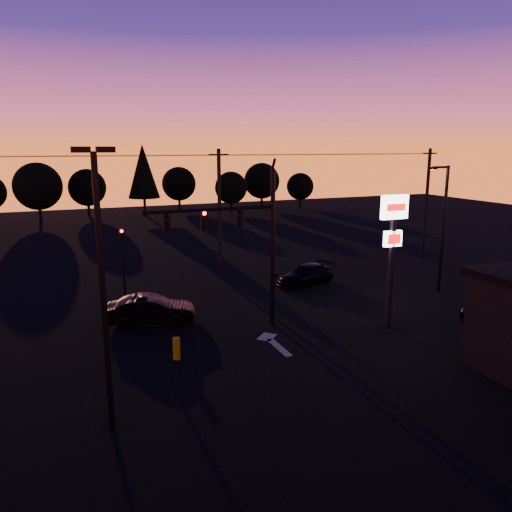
{
  "coord_description": "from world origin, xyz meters",
  "views": [
    {
      "loc": [
        -8.8,
        -18.66,
        9.14
      ],
      "look_at": [
        1.0,
        5.0,
        3.5
      ],
      "focal_mm": 35.0,
      "sensor_mm": 36.0,
      "label": 1
    }
  ],
  "objects_px": {
    "parking_lot_light": "(102,274)",
    "car_mid": "(151,310)",
    "pylon_sign": "(393,233)",
    "car_right": "(306,275)",
    "traffic_signal_mast": "(243,233)",
    "streetlight": "(443,223)",
    "secondary_signal": "(123,253)",
    "bollard": "(177,348)"
  },
  "relations": [
    {
      "from": "streetlight",
      "to": "car_mid",
      "type": "height_order",
      "value": "streetlight"
    },
    {
      "from": "traffic_signal_mast",
      "to": "secondary_signal",
      "type": "distance_m",
      "value": 9.19
    },
    {
      "from": "traffic_signal_mast",
      "to": "parking_lot_light",
      "type": "height_order",
      "value": "parking_lot_light"
    },
    {
      "from": "traffic_signal_mast",
      "to": "bollard",
      "type": "relative_size",
      "value": 8.75
    },
    {
      "from": "traffic_signal_mast",
      "to": "car_mid",
      "type": "distance_m",
      "value": 6.47
    },
    {
      "from": "pylon_sign",
      "to": "traffic_signal_mast",
      "type": "bearing_deg",
      "value": 160.64
    },
    {
      "from": "car_mid",
      "to": "streetlight",
      "type": "bearing_deg",
      "value": -79.17
    },
    {
      "from": "car_right",
      "to": "traffic_signal_mast",
      "type": "bearing_deg",
      "value": -66.75
    },
    {
      "from": "parking_lot_light",
      "to": "pylon_sign",
      "type": "relative_size",
      "value": 1.34
    },
    {
      "from": "parking_lot_light",
      "to": "car_mid",
      "type": "relative_size",
      "value": 2.0
    },
    {
      "from": "secondary_signal",
      "to": "bollard",
      "type": "relative_size",
      "value": 4.43
    },
    {
      "from": "secondary_signal",
      "to": "car_right",
      "type": "height_order",
      "value": "secondary_signal"
    },
    {
      "from": "secondary_signal",
      "to": "bollard",
      "type": "xyz_separation_m",
      "value": [
        0.8,
        -9.93,
        -2.37
      ]
    },
    {
      "from": "traffic_signal_mast",
      "to": "streetlight",
      "type": "relative_size",
      "value": 1.07
    },
    {
      "from": "secondary_signal",
      "to": "pylon_sign",
      "type": "distance_m",
      "value": 15.75
    },
    {
      "from": "car_mid",
      "to": "pylon_sign",
      "type": "bearing_deg",
      "value": -99.76
    },
    {
      "from": "pylon_sign",
      "to": "bollard",
      "type": "distance_m",
      "value": 12.04
    },
    {
      "from": "parking_lot_light",
      "to": "traffic_signal_mast",
      "type": "bearing_deg",
      "value": 43.37
    },
    {
      "from": "secondary_signal",
      "to": "parking_lot_light",
      "type": "relative_size",
      "value": 0.48
    },
    {
      "from": "parking_lot_light",
      "to": "car_mid",
      "type": "xyz_separation_m",
      "value": [
        3.13,
        9.47,
        -4.52
      ]
    },
    {
      "from": "parking_lot_light",
      "to": "bollard",
      "type": "height_order",
      "value": "parking_lot_light"
    },
    {
      "from": "car_mid",
      "to": "traffic_signal_mast",
      "type": "bearing_deg",
      "value": -106.27
    },
    {
      "from": "secondary_signal",
      "to": "car_mid",
      "type": "relative_size",
      "value": 0.95
    },
    {
      "from": "pylon_sign",
      "to": "bollard",
      "type": "xyz_separation_m",
      "value": [
        -11.2,
        0.06,
        -4.42
      ]
    },
    {
      "from": "parking_lot_light",
      "to": "car_right",
      "type": "xyz_separation_m",
      "value": [
        14.35,
        13.23,
        -4.62
      ]
    },
    {
      "from": "streetlight",
      "to": "car_mid",
      "type": "relative_size",
      "value": 1.75
    },
    {
      "from": "bollard",
      "to": "car_mid",
      "type": "height_order",
      "value": "car_mid"
    },
    {
      "from": "car_right",
      "to": "bollard",
      "type": "bearing_deg",
      "value": -70.52
    },
    {
      "from": "parking_lot_light",
      "to": "pylon_sign",
      "type": "distance_m",
      "value": 15.19
    },
    {
      "from": "secondary_signal",
      "to": "car_mid",
      "type": "xyz_separation_m",
      "value": [
        0.63,
        -5.02,
        -2.11
      ]
    },
    {
      "from": "car_mid",
      "to": "car_right",
      "type": "relative_size",
      "value": 1.02
    },
    {
      "from": "parking_lot_light",
      "to": "bollard",
      "type": "xyz_separation_m",
      "value": [
        3.3,
        4.55,
        -4.78
      ]
    },
    {
      "from": "streetlight",
      "to": "pylon_sign",
      "type": "bearing_deg",
      "value": -149.92
    },
    {
      "from": "secondary_signal",
      "to": "streetlight",
      "type": "bearing_deg",
      "value": -17.56
    },
    {
      "from": "secondary_signal",
      "to": "parking_lot_light",
      "type": "height_order",
      "value": "parking_lot_light"
    },
    {
      "from": "pylon_sign",
      "to": "car_right",
      "type": "xyz_separation_m",
      "value": [
        -0.15,
        8.73,
        -4.27
      ]
    },
    {
      "from": "streetlight",
      "to": "bollard",
      "type": "xyz_separation_m",
      "value": [
        -18.11,
        -3.95,
        -3.93
      ]
    },
    {
      "from": "secondary_signal",
      "to": "pylon_sign",
      "type": "height_order",
      "value": "pylon_sign"
    },
    {
      "from": "traffic_signal_mast",
      "to": "secondary_signal",
      "type": "bearing_deg",
      "value": 123.19
    },
    {
      "from": "traffic_signal_mast",
      "to": "pylon_sign",
      "type": "relative_size",
      "value": 1.26
    },
    {
      "from": "traffic_signal_mast",
      "to": "streetlight",
      "type": "bearing_deg",
      "value": 6.14
    },
    {
      "from": "car_right",
      "to": "parking_lot_light",
      "type": "bearing_deg",
      "value": -65.98
    }
  ]
}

